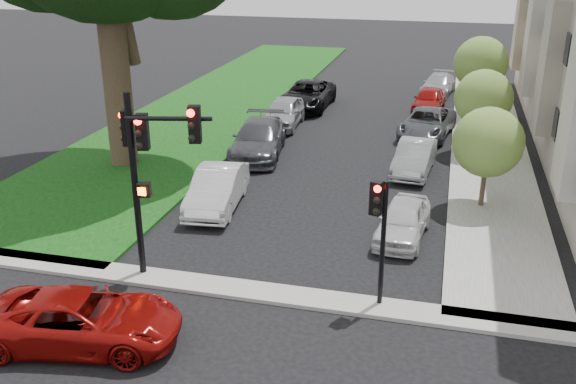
% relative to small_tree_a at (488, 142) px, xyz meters
% --- Properties ---
extents(ground, '(140.00, 140.00, 0.00)m').
position_rel_small_tree_a_xyz_m(ground, '(-6.20, -10.16, -2.58)').
color(ground, black).
rests_on(ground, ground).
extents(grass_strip, '(8.00, 44.00, 0.12)m').
position_rel_small_tree_a_xyz_m(grass_strip, '(-15.20, 13.84, -2.52)').
color(grass_strip, black).
rests_on(grass_strip, ground).
extents(sidewalk_right, '(3.50, 44.00, 0.12)m').
position_rel_small_tree_a_xyz_m(sidewalk_right, '(0.55, 13.84, -2.52)').
color(sidewalk_right, gray).
rests_on(sidewalk_right, ground).
extents(sidewalk_cross, '(60.00, 1.00, 0.12)m').
position_rel_small_tree_a_xyz_m(sidewalk_cross, '(-6.20, -8.16, -2.52)').
color(sidewalk_cross, gray).
rests_on(sidewalk_cross, ground).
extents(small_tree_a, '(2.58, 2.58, 3.87)m').
position_rel_small_tree_a_xyz_m(small_tree_a, '(0.00, 0.00, 0.00)').
color(small_tree_a, '#352821').
rests_on(small_tree_a, ground).
extents(small_tree_b, '(2.66, 2.66, 4.00)m').
position_rel_small_tree_a_xyz_m(small_tree_b, '(-0.00, 6.75, 0.08)').
color(small_tree_b, '#352821').
rests_on(small_tree_b, ground).
extents(small_tree_c, '(3.01, 3.01, 4.51)m').
position_rel_small_tree_a_xyz_m(small_tree_c, '(-0.00, 13.95, 0.42)').
color(small_tree_c, '#352821').
rests_on(small_tree_c, ground).
extents(traffic_signal_main, '(2.74, 0.79, 5.59)m').
position_rel_small_tree_a_xyz_m(traffic_signal_main, '(-9.56, -7.92, 1.28)').
color(traffic_signal_main, black).
rests_on(traffic_signal_main, ground).
extents(traffic_signal_secondary, '(0.50, 0.40, 3.69)m').
position_rel_small_tree_a_xyz_m(traffic_signal_secondary, '(-3.00, -7.97, -0.00)').
color(traffic_signal_secondary, black).
rests_on(traffic_signal_secondary, ground).
extents(car_cross_near, '(5.26, 3.14, 1.37)m').
position_rel_small_tree_a_xyz_m(car_cross_near, '(-9.85, -11.55, -1.89)').
color(car_cross_near, maroon).
rests_on(car_cross_near, ground).
extents(car_parked_0, '(1.87, 3.91, 1.29)m').
position_rel_small_tree_a_xyz_m(car_parked_0, '(-2.65, -3.39, -1.93)').
color(car_parked_0, silver).
rests_on(car_parked_0, ground).
extents(car_parked_1, '(1.78, 4.26, 1.37)m').
position_rel_small_tree_a_xyz_m(car_parked_1, '(-2.75, 3.36, -1.89)').
color(car_parked_1, '#999BA0').
rests_on(car_parked_1, ground).
extents(car_parked_2, '(3.04, 5.28, 1.39)m').
position_rel_small_tree_a_xyz_m(car_parked_2, '(-2.51, 9.19, -1.88)').
color(car_parked_2, '#3F4247').
rests_on(car_parked_2, ground).
extents(car_parked_3, '(2.01, 4.16, 1.37)m').
position_rel_small_tree_a_xyz_m(car_parked_3, '(-2.68, 14.54, -1.89)').
color(car_parked_3, maroon).
rests_on(car_parked_3, ground).
extents(car_parked_4, '(2.39, 4.64, 1.29)m').
position_rel_small_tree_a_xyz_m(car_parked_4, '(-2.31, 19.14, -1.93)').
color(car_parked_4, '#999BA0').
rests_on(car_parked_4, ground).
extents(car_parked_5, '(2.11, 4.71, 1.50)m').
position_rel_small_tree_a_xyz_m(car_parked_5, '(-9.64, -2.45, -1.83)').
color(car_parked_5, silver).
rests_on(car_parked_5, ground).
extents(car_parked_6, '(2.98, 5.74, 1.59)m').
position_rel_small_tree_a_xyz_m(car_parked_6, '(-9.98, 4.00, -1.78)').
color(car_parked_6, '#3F4247').
rests_on(car_parked_6, ground).
extents(car_parked_7, '(2.02, 4.61, 1.55)m').
position_rel_small_tree_a_xyz_m(car_parked_7, '(-10.14, 9.15, -1.80)').
color(car_parked_7, '#999BA0').
rests_on(car_parked_7, ground).
extents(car_parked_8, '(2.72, 5.72, 1.58)m').
position_rel_small_tree_a_xyz_m(car_parked_8, '(-9.79, 13.43, -1.79)').
color(car_parked_8, black).
rests_on(car_parked_8, ground).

